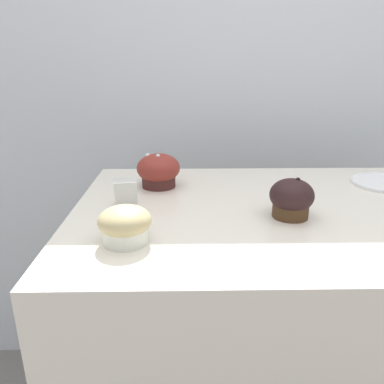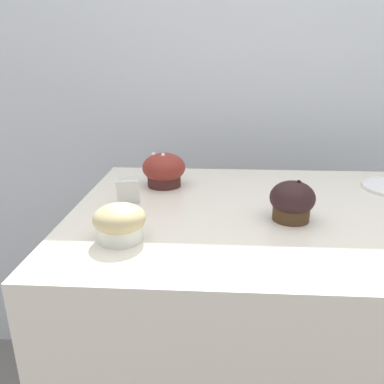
# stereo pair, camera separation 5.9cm
# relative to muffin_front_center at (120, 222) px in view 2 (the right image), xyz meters

# --- Properties ---
(wall_back) EXTENTS (3.20, 0.10, 1.80)m
(wall_back) POSITION_rel_muffin_front_center_xyz_m (0.36, 0.77, -0.02)
(wall_back) COLOR silver
(wall_back) RESTS_ON ground
(display_counter) EXTENTS (1.00, 0.64, 0.88)m
(display_counter) POSITION_rel_muffin_front_center_xyz_m (0.36, 0.17, -0.48)
(display_counter) COLOR silver
(display_counter) RESTS_ON ground
(muffin_front_center) EXTENTS (0.10, 0.10, 0.07)m
(muffin_front_center) POSITION_rel_muffin_front_center_xyz_m (0.00, 0.00, 0.00)
(muffin_front_center) COLOR silver
(muffin_front_center) RESTS_ON display_counter
(muffin_back_left) EXTENTS (0.11, 0.11, 0.09)m
(muffin_back_left) POSITION_rel_muffin_front_center_xyz_m (0.04, 0.32, 0.01)
(muffin_back_left) COLOR #45201E
(muffin_back_left) RESTS_ON display_counter
(muffin_back_right) EXTENTS (0.09, 0.09, 0.09)m
(muffin_back_right) POSITION_rel_muffin_front_center_xyz_m (0.33, 0.11, 0.01)
(muffin_back_right) COLOR #482F1B
(muffin_back_right) RESTS_ON display_counter
(price_card) EXTENTS (0.06, 0.05, 0.06)m
(price_card) POSITION_rel_muffin_front_center_xyz_m (-0.03, 0.18, -0.00)
(price_card) COLOR white
(price_card) RESTS_ON display_counter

